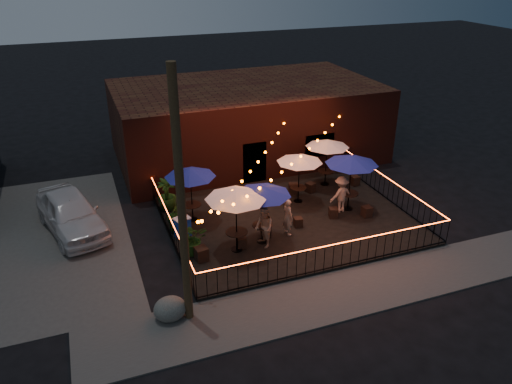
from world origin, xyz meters
TOP-DOWN VIEW (x-y plane):
  - ground at (0.00, 0.00)m, footprint 110.00×110.00m
  - patio at (0.00, 2.00)m, footprint 10.00×8.00m
  - sidewalk at (0.00, -3.25)m, footprint 18.00×2.50m
  - brick_building at (1.00, 9.99)m, footprint 14.00×8.00m
  - utility_pole at (-5.40, -2.60)m, footprint 0.26×0.26m
  - fence_front at (0.00, -2.00)m, footprint 10.00×0.04m
  - fence_left at (-5.00, 2.00)m, footprint 0.04×8.00m
  - fence_right at (5.00, 2.00)m, footprint 0.04×8.00m
  - festoon_lights at (-1.01, 1.70)m, footprint 10.02×8.72m
  - cafe_table_0 at (-2.80, 0.43)m, footprint 2.89×2.89m
  - cafe_table_1 at (-3.80, 3.33)m, footprint 2.64×2.64m
  - cafe_table_2 at (-1.68, 0.64)m, footprint 2.63×2.63m
  - cafe_table_3 at (1.12, 3.34)m, footprint 2.43×2.43m
  - cafe_table_4 at (2.86, 1.88)m, footprint 2.65×2.65m
  - cafe_table_5 at (3.12, 4.54)m, footprint 2.57×2.57m
  - bistro_chair_0 at (-4.25, 0.22)m, footprint 0.49×0.49m
  - bistro_chair_1 at (-2.57, 0.53)m, footprint 0.41×0.41m
  - bistro_chair_2 at (-4.24, 3.55)m, footprint 0.48×0.48m
  - bistro_chair_3 at (-2.49, 3.89)m, footprint 0.47×0.47m
  - bistro_chair_4 at (-1.39, 0.99)m, footprint 0.42×0.42m
  - bistro_chair_5 at (0.14, 1.24)m, footprint 0.38×0.38m
  - bistro_chair_6 at (-0.29, 4.16)m, footprint 0.52×0.52m
  - bistro_chair_7 at (1.24, 4.12)m, footprint 0.55×0.55m
  - bistro_chair_8 at (1.88, 1.43)m, footprint 0.46×0.46m
  - bistro_chair_9 at (3.28, 1.01)m, footprint 0.38×0.38m
  - bistro_chair_10 at (2.08, 4.04)m, footprint 0.49×0.49m
  - bistro_chair_11 at (4.45, 3.98)m, footprint 0.42×0.42m
  - patron_a at (-0.51, 0.85)m, footprint 0.44×0.60m
  - patron_b at (-1.74, 0.32)m, footprint 0.70×0.86m
  - patron_c at (2.42, 1.80)m, footprint 1.14×0.76m
  - potted_shrub_a at (-4.42, 0.79)m, footprint 1.17×1.04m
  - potted_shrub_b at (-4.58, 2.73)m, footprint 0.88×0.74m
  - potted_shrub_c at (-4.60, 4.66)m, footprint 0.99×0.99m
  - cooler at (-4.50, 2.15)m, footprint 0.73×0.61m
  - boulder at (-5.97, -2.44)m, footprint 1.17×1.07m
  - car_white at (-8.60, 4.42)m, footprint 3.11×5.15m

SIDE VIEW (x-z plane):
  - ground at x=0.00m, z-range 0.00..0.00m
  - sidewalk at x=0.00m, z-range 0.00..0.05m
  - patio at x=0.00m, z-range 0.00..0.15m
  - bistro_chair_5 at x=0.14m, z-range 0.15..0.55m
  - bistro_chair_1 at x=-2.57m, z-range 0.15..0.57m
  - bistro_chair_8 at x=1.88m, z-range 0.15..0.58m
  - bistro_chair_3 at x=-2.49m, z-range 0.15..0.58m
  - bistro_chair_4 at x=-1.39m, z-range 0.15..0.59m
  - bistro_chair_9 at x=3.28m, z-range 0.15..0.60m
  - bistro_chair_10 at x=2.08m, z-range 0.15..0.60m
  - boulder at x=-5.97m, z-range 0.00..0.75m
  - bistro_chair_11 at x=4.45m, z-range 0.15..0.61m
  - bistro_chair_6 at x=-0.29m, z-range 0.15..0.61m
  - bistro_chair_2 at x=-4.24m, z-range 0.15..0.63m
  - bistro_chair_7 at x=1.24m, z-range 0.15..0.66m
  - bistro_chair_0 at x=-4.25m, z-range 0.15..0.67m
  - cooler at x=-4.50m, z-range 0.16..0.98m
  - fence_front at x=0.00m, z-range 0.14..1.18m
  - fence_left at x=-5.00m, z-range 0.14..1.18m
  - fence_right at x=5.00m, z-range 0.14..1.18m
  - potted_shrub_a at x=-4.42m, z-range 0.15..1.38m
  - car_white at x=-8.60m, z-range 0.00..1.64m
  - potted_shrub_c at x=-4.60m, z-range 0.15..1.62m
  - potted_shrub_b at x=-4.58m, z-range 0.15..1.62m
  - patron_a at x=-0.51m, z-range 0.15..1.69m
  - patron_c at x=2.42m, z-range 0.15..1.80m
  - patron_b at x=-1.74m, z-range 0.15..1.80m
  - brick_building at x=1.00m, z-range 0.00..4.00m
  - cafe_table_3 at x=1.12m, z-range 1.08..3.33m
  - cafe_table_5 at x=3.12m, z-range 1.09..3.38m
  - cafe_table_1 at x=-3.80m, z-range 1.12..3.45m
  - cafe_table_2 at x=-1.68m, z-range 1.14..3.54m
  - cafe_table_4 at x=2.86m, z-range 1.18..3.69m
  - cafe_table_0 at x=-2.80m, z-range 1.20..3.73m
  - festoon_lights at x=-1.01m, z-range 1.86..3.18m
  - utility_pole at x=-5.40m, z-range 0.00..8.00m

